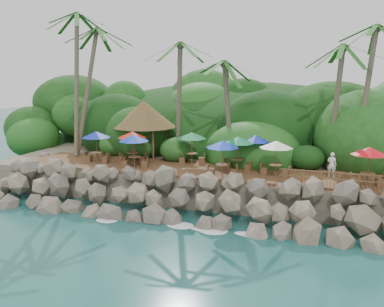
% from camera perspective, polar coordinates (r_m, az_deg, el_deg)
% --- Properties ---
extents(ground, '(140.00, 140.00, 0.00)m').
position_cam_1_polar(ground, '(25.93, -4.15, -9.84)').
color(ground, '#19514F').
rests_on(ground, ground).
extents(land_base, '(32.00, 25.20, 2.10)m').
position_cam_1_polar(land_base, '(40.34, 4.38, -0.68)').
color(land_base, gray).
rests_on(land_base, ground).
extents(jungle_hill, '(44.80, 28.00, 15.40)m').
position_cam_1_polar(jungle_hill, '(47.73, 6.48, -0.17)').
color(jungle_hill, '#143811').
rests_on(jungle_hill, ground).
extents(seawall, '(29.00, 4.00, 2.30)m').
position_cam_1_polar(seawall, '(27.31, -2.60, -6.18)').
color(seawall, gray).
rests_on(seawall, ground).
extents(terrace, '(26.00, 5.00, 0.20)m').
position_cam_1_polar(terrace, '(30.68, 0.00, -2.20)').
color(terrace, brown).
rests_on(terrace, land_base).
extents(jungle_foliage, '(44.00, 16.00, 12.00)m').
position_cam_1_polar(jungle_foliage, '(39.62, 4.02, -2.45)').
color(jungle_foliage, '#143811').
rests_on(jungle_foliage, ground).
extents(foam_line, '(25.20, 0.80, 0.06)m').
position_cam_1_polar(foam_line, '(26.17, -3.90, -9.56)').
color(foam_line, white).
rests_on(foam_line, ground).
extents(palms, '(28.38, 7.20, 12.94)m').
position_cam_1_polar(palms, '(32.60, 1.62, 15.76)').
color(palms, brown).
rests_on(palms, ground).
extents(palapa, '(5.35, 5.35, 4.60)m').
position_cam_1_polar(palapa, '(35.18, -6.58, 5.37)').
color(palapa, brown).
rests_on(palapa, ground).
extents(dining_clusters, '(21.71, 5.44, 2.44)m').
position_cam_1_polar(dining_clusters, '(29.83, 2.18, 1.57)').
color(dining_clusters, brown).
rests_on(dining_clusters, terrace).
extents(railing, '(7.20, 0.10, 1.00)m').
position_cam_1_polar(railing, '(26.84, 19.47, -3.23)').
color(railing, brown).
rests_on(railing, terrace).
extents(waiter, '(0.68, 0.52, 1.68)m').
position_cam_1_polar(waiter, '(29.51, 18.51, -1.45)').
color(waiter, white).
rests_on(waiter, terrace).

